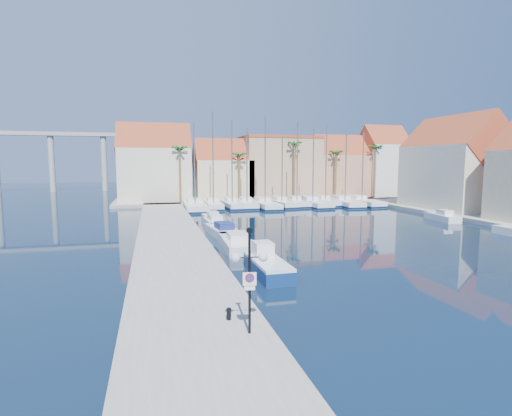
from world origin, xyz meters
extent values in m
plane|color=black|center=(0.00, 0.00, 0.00)|extent=(260.00, 260.00, 0.00)
cube|color=gray|center=(-9.00, 13.50, 0.25)|extent=(6.00, 77.00, 0.50)
cube|color=gray|center=(10.00, 48.00, 0.25)|extent=(54.00, 16.00, 0.50)
cube|color=gray|center=(32.00, 15.00, 0.25)|extent=(12.00, 60.00, 0.50)
cylinder|color=black|center=(-7.00, -10.41, 2.60)|extent=(0.10, 0.10, 4.20)
cylinder|color=black|center=(-7.26, -10.37, 3.54)|extent=(0.53, 0.13, 0.05)
cylinder|color=black|center=(-6.74, -10.45, 3.54)|extent=(0.53, 0.13, 0.05)
sphere|color=white|center=(-7.52, -10.33, 3.54)|extent=(0.38, 0.38, 0.38)
sphere|color=white|center=(-6.48, -10.49, 3.54)|extent=(0.38, 0.38, 0.38)
cube|color=black|center=(-7.00, -10.41, 4.59)|extent=(0.25, 0.16, 0.17)
cube|color=white|center=(-7.01, -10.47, 2.70)|extent=(0.52, 0.11, 0.52)
cylinder|color=red|center=(-7.01, -10.50, 2.76)|extent=(0.36, 0.07, 0.36)
cylinder|color=#1933A5|center=(-7.02, -10.51, 2.76)|extent=(0.25, 0.05, 0.25)
cube|color=white|center=(-7.01, -10.47, 2.34)|extent=(0.42, 0.10, 0.15)
cylinder|color=black|center=(-7.54, -8.87, 0.75)|extent=(0.20, 0.20, 0.51)
cube|color=navy|center=(-3.53, -1.07, 0.41)|extent=(1.90, 5.55, 0.83)
cube|color=white|center=(-3.53, -1.07, 0.92)|extent=(1.90, 5.55, 0.18)
cube|color=white|center=(-3.54, 0.04, 1.43)|extent=(1.21, 1.49, 1.01)
cube|color=white|center=(-3.78, 7.36, 0.40)|extent=(2.58, 7.26, 0.80)
cube|color=white|center=(-3.81, 6.65, 1.10)|extent=(1.71, 2.57, 0.60)
cube|color=white|center=(-3.95, 13.30, 0.40)|extent=(2.69, 6.68, 0.80)
cube|color=navy|center=(-3.89, 12.66, 1.10)|extent=(1.67, 2.41, 0.60)
cube|color=white|center=(-3.90, 18.77, 0.40)|extent=(1.94, 5.57, 0.80)
cube|color=white|center=(-3.88, 18.22, 1.10)|extent=(1.30, 1.97, 0.60)
cube|color=white|center=(-3.73, 22.01, 0.40)|extent=(1.92, 5.13, 0.80)
cube|color=white|center=(-3.70, 21.51, 1.10)|extent=(1.23, 1.83, 0.60)
cube|color=white|center=(24.00, 16.38, 0.40)|extent=(2.38, 5.54, 0.80)
cube|color=white|center=(23.93, 15.84, 1.10)|extent=(1.43, 2.02, 0.60)
cube|color=white|center=(-4.29, 35.86, 0.50)|extent=(3.29, 11.83, 1.00)
cube|color=#0C1F3F|center=(-4.29, 35.86, 0.18)|extent=(3.35, 11.89, 0.28)
cube|color=white|center=(-4.27, 37.03, 1.30)|extent=(2.21, 3.57, 0.60)
cylinder|color=slate|center=(-4.30, 35.27, 6.94)|extent=(0.20, 0.20, 11.89)
cube|color=white|center=(-1.37, 36.62, 0.50)|extent=(2.60, 8.91, 1.00)
cube|color=#0C1F3F|center=(-1.37, 36.62, 0.18)|extent=(2.66, 8.97, 0.28)
cube|color=white|center=(-1.34, 37.50, 1.30)|extent=(1.70, 2.70, 0.60)
cylinder|color=slate|center=(-1.38, 36.18, 7.91)|extent=(0.20, 0.20, 13.83)
cube|color=white|center=(1.52, 36.40, 0.50)|extent=(2.52, 8.69, 1.00)
cube|color=#0C1F3F|center=(1.52, 36.40, 0.18)|extent=(2.58, 8.75, 0.28)
cube|color=white|center=(1.49, 37.26, 1.30)|extent=(1.65, 2.64, 0.60)
cylinder|color=slate|center=(1.54, 35.97, 7.34)|extent=(0.20, 0.20, 12.67)
cube|color=white|center=(4.01, 36.69, 0.50)|extent=(2.98, 9.32, 1.00)
cube|color=#0C1F3F|center=(4.01, 36.69, 0.18)|extent=(3.04, 9.38, 0.28)
cube|color=white|center=(4.07, 37.61, 1.30)|extent=(1.85, 2.86, 0.60)
cylinder|color=slate|center=(3.98, 36.24, 6.72)|extent=(0.20, 0.20, 11.43)
cube|color=white|center=(6.58, 35.46, 0.50)|extent=(2.89, 10.77, 1.00)
cube|color=#0C1F3F|center=(6.58, 35.46, 0.18)|extent=(2.95, 10.83, 0.28)
cube|color=white|center=(6.57, 36.54, 1.30)|extent=(1.98, 3.24, 0.60)
cylinder|color=slate|center=(6.59, 34.93, 7.63)|extent=(0.20, 0.20, 13.27)
cube|color=white|center=(9.67, 36.46, 0.50)|extent=(3.15, 9.28, 1.00)
cube|color=#0C1F3F|center=(9.67, 36.46, 0.18)|extent=(3.21, 9.35, 0.28)
cube|color=white|center=(9.59, 37.37, 1.30)|extent=(1.89, 2.87, 0.60)
cylinder|color=slate|center=(9.71, 36.01, 6.15)|extent=(0.20, 0.20, 10.29)
cube|color=white|center=(12.37, 36.68, 0.50)|extent=(2.34, 8.71, 1.00)
cube|color=#0C1F3F|center=(12.37, 36.68, 0.18)|extent=(2.40, 8.77, 0.28)
cube|color=white|center=(12.36, 37.55, 1.30)|extent=(1.61, 2.62, 0.60)
cylinder|color=slate|center=(12.37, 36.25, 7.28)|extent=(0.20, 0.20, 12.55)
cube|color=white|center=(14.71, 35.77, 0.50)|extent=(3.26, 11.29, 1.00)
cube|color=#0C1F3F|center=(14.71, 35.77, 0.18)|extent=(3.32, 11.35, 0.28)
cube|color=white|center=(14.67, 36.89, 1.30)|extent=(2.14, 3.42, 0.60)
cylinder|color=slate|center=(14.72, 35.21, 6.75)|extent=(0.20, 0.20, 11.51)
cube|color=white|center=(17.45, 36.76, 0.50)|extent=(2.71, 8.71, 1.00)
cube|color=#0C1F3F|center=(17.45, 36.76, 0.18)|extent=(2.78, 8.77, 0.28)
cube|color=white|center=(17.40, 37.62, 1.30)|extent=(1.71, 2.66, 0.60)
cylinder|color=slate|center=(17.47, 36.33, 7.22)|extent=(0.20, 0.20, 12.44)
cube|color=white|center=(20.24, 35.19, 0.50)|extent=(3.83, 11.51, 1.00)
cube|color=#0C1F3F|center=(20.24, 35.19, 0.18)|extent=(3.90, 11.58, 0.28)
cube|color=white|center=(20.33, 36.32, 1.30)|extent=(2.32, 3.55, 0.60)
cylinder|color=slate|center=(20.20, 34.62, 6.31)|extent=(0.20, 0.20, 10.62)
cube|color=white|center=(23.30, 35.26, 0.50)|extent=(3.49, 11.34, 1.00)
cube|color=#0C1F3F|center=(23.30, 35.26, 0.18)|extent=(3.55, 11.40, 0.28)
cube|color=white|center=(23.24, 36.38, 1.30)|extent=(2.21, 3.46, 0.60)
cylinder|color=slate|center=(23.33, 34.70, 6.59)|extent=(0.20, 0.20, 11.18)
cube|color=beige|center=(-10.00, 47.00, 5.00)|extent=(12.00, 9.00, 9.00)
cube|color=#964220|center=(-10.00, 47.00, 9.50)|extent=(12.30, 9.00, 9.00)
cube|color=beige|center=(2.00, 47.00, 4.00)|extent=(10.00, 8.00, 7.00)
cube|color=#964220|center=(2.00, 47.00, 7.50)|extent=(10.30, 8.00, 8.00)
cube|color=tan|center=(13.00, 48.00, 6.00)|extent=(14.00, 10.00, 11.00)
cube|color=#964220|center=(13.00, 48.00, 11.75)|extent=(14.20, 10.20, 0.50)
cube|color=tan|center=(25.00, 47.00, 4.50)|extent=(10.00, 8.00, 8.00)
cube|color=#964220|center=(25.00, 47.00, 8.50)|extent=(10.30, 8.00, 8.00)
cube|color=silver|center=(34.00, 46.00, 5.50)|extent=(8.00, 8.00, 10.00)
cube|color=#964220|center=(34.00, 46.00, 10.50)|extent=(8.30, 8.00, 8.00)
cube|color=beige|center=(32.00, 24.00, 5.00)|extent=(9.00, 14.00, 9.00)
cube|color=#964220|center=(32.00, 24.00, 9.50)|extent=(9.00, 14.30, 9.00)
cylinder|color=brown|center=(-6.00, 42.00, 5.00)|extent=(0.36, 0.36, 9.00)
sphere|color=#1A5B1D|center=(-6.00, 42.00, 9.35)|extent=(2.60, 2.60, 2.60)
cylinder|color=brown|center=(4.00, 42.00, 4.50)|extent=(0.36, 0.36, 8.00)
sphere|color=#1A5B1D|center=(4.00, 42.00, 8.35)|extent=(2.60, 2.60, 2.60)
cylinder|color=brown|center=(14.00, 42.00, 5.50)|extent=(0.36, 0.36, 10.00)
sphere|color=#1A5B1D|center=(14.00, 42.00, 10.35)|extent=(2.60, 2.60, 2.60)
cylinder|color=brown|center=(22.00, 42.00, 4.75)|extent=(0.36, 0.36, 8.50)
sphere|color=#1A5B1D|center=(22.00, 42.00, 8.85)|extent=(2.60, 2.60, 2.60)
cylinder|color=brown|center=(30.00, 42.00, 5.25)|extent=(0.36, 0.36, 9.50)
sphere|color=#1A5B1D|center=(30.00, 42.00, 9.85)|extent=(2.60, 2.60, 2.60)
cube|color=#9E9E99|center=(-38.00, 82.00, 14.00)|extent=(48.00, 2.20, 0.90)
cylinder|color=#9E9E99|center=(-34.00, 82.00, 7.00)|extent=(1.40, 1.40, 14.00)
cylinder|color=#9E9E99|center=(-22.00, 82.00, 7.00)|extent=(1.40, 1.40, 14.00)
camera|label=1|loc=(-10.54, -24.97, 7.17)|focal=28.00mm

